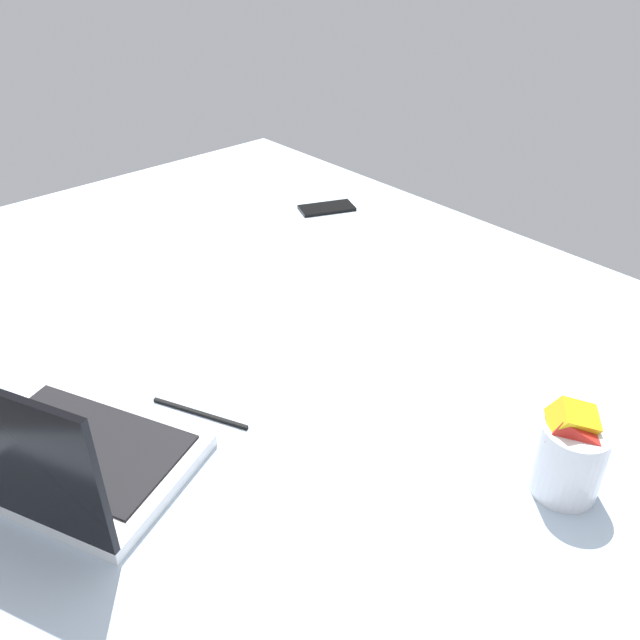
{
  "coord_description": "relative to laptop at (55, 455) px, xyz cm",
  "views": [
    {
      "loc": [
        -85.5,
        61.47,
        86.54
      ],
      "look_at": [
        -13.58,
        -2.86,
        24.0
      ],
      "focal_mm": 36.81,
      "sensor_mm": 36.0,
      "label": 1
    }
  ],
  "objects": [
    {
      "name": "laptop",
      "position": [
        0.0,
        0.0,
        0.0
      ],
      "size": [
        39.53,
        34.52,
        23.0
      ],
      "rotation": [
        0.0,
        0.0,
        0.42
      ],
      "color": "silver",
      "rests_on": "bed_mattress"
    },
    {
      "name": "charger_cable",
      "position": [
        -1.68,
        -21.77,
        -4.11
      ],
      "size": [
        15.67,
        7.7,
        0.6
      ],
      "primitive_type": "cube",
      "rotation": [
        0.0,
        0.0,
        0.43
      ],
      "color": "black",
      "rests_on": "bed_mattress"
    },
    {
      "name": "bed_mattress",
      "position": [
        12.88,
        -45.13,
        -13.41
      ],
      "size": [
        180.0,
        140.0,
        18.0
      ],
      "primitive_type": "cube",
      "color": "silver",
      "rests_on": "ground"
    },
    {
      "name": "snack_cup",
      "position": [
        -47.71,
        -50.4,
        1.8
      ],
      "size": [
        9.33,
        9.0,
        15.08
      ],
      "color": "silver",
      "rests_on": "bed_mattress"
    },
    {
      "name": "cell_phone",
      "position": [
        44.5,
        -90.75,
        -4.01
      ],
      "size": [
        11.84,
        15.55,
        0.8
      ],
      "primitive_type": "cube",
      "rotation": [
        0.0,
        0.0,
        5.87
      ],
      "color": "black",
      "rests_on": "bed_mattress"
    }
  ]
}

